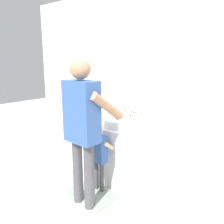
# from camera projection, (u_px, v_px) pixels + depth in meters

# --- Properties ---
(ground_plane) EXTENTS (14.00, 14.00, 0.00)m
(ground_plane) POSITION_uv_depth(u_px,v_px,m) (105.00, 187.00, 3.36)
(ground_plane) COLOR silver
(back_wall) EXTENTS (4.40, 0.10, 2.70)m
(back_wall) POSITION_uv_depth(u_px,v_px,m) (134.00, 86.00, 3.50)
(back_wall) COLOR beige
(back_wall) RESTS_ON ground
(vanity_cabinet) EXTENTS (1.11, 0.54, 0.81)m
(vanity_cabinet) POSITION_uv_depth(u_px,v_px,m) (119.00, 153.00, 3.48)
(vanity_cabinet) COLOR white
(vanity_cabinet) RESTS_ON ground
(sink_basin) EXTENTS (0.39, 0.39, 0.11)m
(sink_basin) POSITION_uv_depth(u_px,v_px,m) (118.00, 123.00, 3.36)
(sink_basin) COLOR white
(sink_basin) RESTS_ON vanity_cabinet
(faucet) EXTENTS (0.18, 0.14, 0.18)m
(faucet) POSITION_uv_depth(u_px,v_px,m) (129.00, 118.00, 3.53)
(faucet) COLOR #B7BABF
(faucet) RESTS_ON vanity_cabinet
(toothbrush_cup) EXTENTS (0.07, 0.07, 0.21)m
(toothbrush_cup) POSITION_uv_depth(u_px,v_px,m) (101.00, 119.00, 3.61)
(toothbrush_cup) COLOR silver
(toothbrush_cup) RESTS_ON vanity_cabinet
(bath_mat) EXTENTS (0.64, 0.40, 0.02)m
(bath_mat) POSITION_uv_depth(u_px,v_px,m) (92.00, 194.00, 3.17)
(bath_mat) COLOR gray
(bath_mat) RESTS_ON ground
(child_toddler) EXTENTS (0.28, 0.28, 0.91)m
(child_toddler) POSITION_uv_depth(u_px,v_px,m) (99.00, 153.00, 3.16)
(child_toddler) COLOR #47474C
(child_toddler) RESTS_ON ground
(adult_parent) EXTENTS (0.54, 0.57, 1.75)m
(adult_parent) POSITION_uv_depth(u_px,v_px,m) (83.00, 121.00, 2.76)
(adult_parent) COLOR #47474C
(adult_parent) RESTS_ON ground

